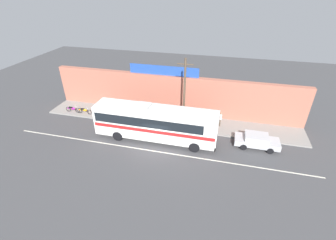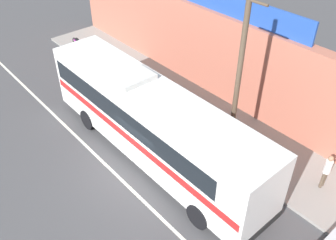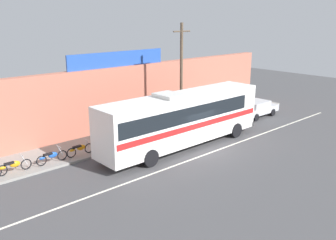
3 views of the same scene
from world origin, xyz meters
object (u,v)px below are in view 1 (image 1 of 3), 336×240
Objects in this scene: parked_car at (257,140)px; utility_pole at (184,94)px; pedestrian_far_left at (220,118)px; motorcycle_purple at (114,115)px; intercity_bus at (154,122)px; motorcycle_green at (100,113)px; motorcycle_red at (84,110)px; motorcycle_orange at (73,109)px.

parked_car is 8.50m from utility_pole.
parked_car is 2.49× the size of pedestrian_far_left.
motorcycle_purple is (-16.06, 1.68, -0.17)m from parked_car.
pedestrian_far_left is at bearing 20.07° from utility_pole.
intercity_bus is at bearing -25.40° from motorcycle_purple.
parked_car reaches higher than motorcycle_green.
intercity_bus is 6.56× the size of motorcycle_green.
pedestrian_far_left is at bearing 32.49° from intercity_bus.
pedestrian_far_left reaches higher than motorcycle_purple.
motorcycle_green is at bearing 179.02° from utility_pole.
parked_car is at bearing -38.14° from pedestrian_far_left.
parked_car is 16.15m from motorcycle_purple.
motorcycle_purple is at bearing 154.60° from intercity_bus.
pedestrian_far_left reaches higher than motorcycle_red.
motorcycle_orange is at bearing 178.24° from motorcycle_green.
motorcycle_red is (-12.42, 0.28, -3.62)m from utility_pole.
parked_car is at bearing -11.00° from utility_pole.
utility_pole is (2.47, 2.64, 2.12)m from intercity_bus.
intercity_bus is 7.27× the size of pedestrian_far_left.
intercity_bus is at bearing -19.81° from motorcycle_green.
motorcycle_green is at bearing -2.69° from motorcycle_red.
motorcycle_orange is at bearing -176.36° from pedestrian_far_left.
motorcycle_purple is 5.60m from motorcycle_orange.
utility_pole is at bearing 169.00° from parked_car.
intercity_bus is at bearing -133.14° from utility_pole.
intercity_bus is 6.78× the size of motorcycle_purple.
motorcycle_purple is 1.07× the size of pedestrian_far_left.
intercity_bus is 8.43m from motorcycle_green.
pedestrian_far_left is at bearing 141.86° from parked_car.
motorcycle_purple is at bearing 174.04° from parked_car.
motorcycle_purple is (-5.96, 2.83, -1.50)m from intercity_bus.
motorcycle_purple is at bearing -174.26° from pedestrian_far_left.
motorcycle_orange is at bearing 178.81° from utility_pole.
intercity_bus is at bearing -14.22° from motorcycle_orange.
motorcycle_purple is (-8.43, 0.19, -3.62)m from utility_pole.
pedestrian_far_left is at bearing 4.05° from motorcycle_red.
motorcycle_green and motorcycle_red have the same top height.
parked_car is 20.13m from motorcycle_red.
parked_car is 2.25× the size of motorcycle_green.
utility_pole is at bearing 46.86° from intercity_bus.
parked_car is at bearing -5.96° from motorcycle_purple.
utility_pole is at bearing -1.30° from motorcycle_purple.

